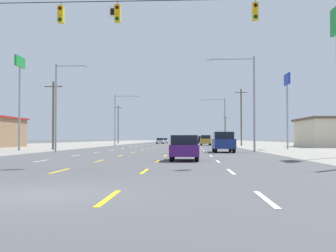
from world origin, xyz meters
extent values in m
plane|color=#4C4C4F|center=(0.00, 66.00, 0.00)|extent=(572.00, 572.00, 0.00)
cube|color=gray|center=(-24.75, 66.00, 0.00)|extent=(28.00, 440.00, 0.01)
cube|color=gray|center=(24.75, 66.00, 0.00)|extent=(28.00, 440.00, 0.01)
cube|color=white|center=(-5.25, 14.50, 0.01)|extent=(0.14, 2.60, 0.01)
cube|color=white|center=(-5.25, 22.00, 0.01)|extent=(0.14, 2.60, 0.01)
cube|color=white|center=(-5.25, 29.50, 0.01)|extent=(0.14, 2.60, 0.01)
cube|color=white|center=(-5.25, 37.00, 0.01)|extent=(0.14, 2.60, 0.01)
cube|color=white|center=(-5.25, 44.50, 0.01)|extent=(0.14, 2.60, 0.01)
cube|color=white|center=(-5.25, 52.00, 0.01)|extent=(0.14, 2.60, 0.01)
cube|color=white|center=(-5.25, 59.50, 0.01)|extent=(0.14, 2.60, 0.01)
cube|color=white|center=(-5.25, 67.00, 0.01)|extent=(0.14, 2.60, 0.01)
cube|color=white|center=(-5.25, 74.50, 0.01)|extent=(0.14, 2.60, 0.01)
cube|color=white|center=(-5.25, 82.00, 0.01)|extent=(0.14, 2.60, 0.01)
cube|color=white|center=(-5.25, 89.50, 0.01)|extent=(0.14, 2.60, 0.01)
cube|color=white|center=(-5.25, 97.00, 0.01)|extent=(0.14, 2.60, 0.01)
cube|color=white|center=(-5.25, 104.50, 0.01)|extent=(0.14, 2.60, 0.01)
cube|color=white|center=(-5.25, 112.00, 0.01)|extent=(0.14, 2.60, 0.01)
cube|color=white|center=(-5.25, 119.50, 0.01)|extent=(0.14, 2.60, 0.01)
cube|color=white|center=(-5.25, 127.00, 0.01)|extent=(0.14, 2.60, 0.01)
cube|color=white|center=(-5.25, 134.50, 0.01)|extent=(0.14, 2.60, 0.01)
cube|color=white|center=(-5.25, 142.00, 0.01)|extent=(0.14, 2.60, 0.01)
cube|color=white|center=(-5.25, 149.50, 0.01)|extent=(0.14, 2.60, 0.01)
cube|color=white|center=(-5.25, 157.00, 0.01)|extent=(0.14, 2.60, 0.01)
cube|color=white|center=(-5.25, 164.50, 0.01)|extent=(0.14, 2.60, 0.01)
cube|color=white|center=(-5.25, 172.00, 0.01)|extent=(0.14, 2.60, 0.01)
cube|color=white|center=(-5.25, 179.50, 0.01)|extent=(0.14, 2.60, 0.01)
cube|color=white|center=(-5.25, 187.00, 0.01)|extent=(0.14, 2.60, 0.01)
cube|color=white|center=(-5.25, 194.50, 0.01)|extent=(0.14, 2.60, 0.01)
cube|color=white|center=(-5.25, 202.00, 0.01)|extent=(0.14, 2.60, 0.01)
cube|color=white|center=(-5.25, 209.50, 0.01)|extent=(0.14, 2.60, 0.01)
cube|color=white|center=(-5.25, 217.00, 0.01)|extent=(0.14, 2.60, 0.01)
cube|color=yellow|center=(-1.75, 7.00, 0.01)|extent=(0.14, 2.60, 0.01)
cube|color=yellow|center=(-1.75, 14.50, 0.01)|extent=(0.14, 2.60, 0.01)
cube|color=yellow|center=(-1.75, 22.00, 0.01)|extent=(0.14, 2.60, 0.01)
cube|color=yellow|center=(-1.75, 29.50, 0.01)|extent=(0.14, 2.60, 0.01)
cube|color=yellow|center=(-1.75, 37.00, 0.01)|extent=(0.14, 2.60, 0.01)
cube|color=yellow|center=(-1.75, 44.50, 0.01)|extent=(0.14, 2.60, 0.01)
cube|color=yellow|center=(-1.75, 52.00, 0.01)|extent=(0.14, 2.60, 0.01)
cube|color=yellow|center=(-1.75, 59.50, 0.01)|extent=(0.14, 2.60, 0.01)
cube|color=yellow|center=(-1.75, 67.00, 0.01)|extent=(0.14, 2.60, 0.01)
cube|color=yellow|center=(-1.75, 74.50, 0.01)|extent=(0.14, 2.60, 0.01)
cube|color=yellow|center=(-1.75, 82.00, 0.01)|extent=(0.14, 2.60, 0.01)
cube|color=yellow|center=(-1.75, 89.50, 0.01)|extent=(0.14, 2.60, 0.01)
cube|color=yellow|center=(-1.75, 97.00, 0.01)|extent=(0.14, 2.60, 0.01)
cube|color=yellow|center=(-1.75, 104.50, 0.01)|extent=(0.14, 2.60, 0.01)
cube|color=yellow|center=(-1.75, 112.00, 0.01)|extent=(0.14, 2.60, 0.01)
cube|color=yellow|center=(-1.75, 119.50, 0.01)|extent=(0.14, 2.60, 0.01)
cube|color=yellow|center=(-1.75, 127.00, 0.01)|extent=(0.14, 2.60, 0.01)
cube|color=yellow|center=(-1.75, 134.50, 0.01)|extent=(0.14, 2.60, 0.01)
cube|color=yellow|center=(-1.75, 142.00, 0.01)|extent=(0.14, 2.60, 0.01)
cube|color=yellow|center=(-1.75, 149.50, 0.01)|extent=(0.14, 2.60, 0.01)
cube|color=yellow|center=(-1.75, 157.00, 0.01)|extent=(0.14, 2.60, 0.01)
cube|color=yellow|center=(-1.75, 164.50, 0.01)|extent=(0.14, 2.60, 0.01)
cube|color=yellow|center=(-1.75, 172.00, 0.01)|extent=(0.14, 2.60, 0.01)
cube|color=yellow|center=(-1.75, 179.50, 0.01)|extent=(0.14, 2.60, 0.01)
cube|color=yellow|center=(-1.75, 187.00, 0.01)|extent=(0.14, 2.60, 0.01)
cube|color=yellow|center=(-1.75, 194.50, 0.01)|extent=(0.14, 2.60, 0.01)
cube|color=yellow|center=(-1.75, 202.00, 0.01)|extent=(0.14, 2.60, 0.01)
cube|color=yellow|center=(-1.75, 209.50, 0.01)|extent=(0.14, 2.60, 0.01)
cube|color=yellow|center=(-1.75, 217.00, 0.01)|extent=(0.14, 2.60, 0.01)
cube|color=yellow|center=(1.75, -0.50, 0.01)|extent=(0.14, 2.60, 0.01)
cube|color=yellow|center=(1.75, 7.00, 0.01)|extent=(0.14, 2.60, 0.01)
cube|color=yellow|center=(1.75, 14.50, 0.01)|extent=(0.14, 2.60, 0.01)
cube|color=yellow|center=(1.75, 22.00, 0.01)|extent=(0.14, 2.60, 0.01)
cube|color=yellow|center=(1.75, 29.50, 0.01)|extent=(0.14, 2.60, 0.01)
cube|color=yellow|center=(1.75, 37.00, 0.01)|extent=(0.14, 2.60, 0.01)
cube|color=yellow|center=(1.75, 44.50, 0.01)|extent=(0.14, 2.60, 0.01)
cube|color=yellow|center=(1.75, 52.00, 0.01)|extent=(0.14, 2.60, 0.01)
cube|color=yellow|center=(1.75, 59.50, 0.01)|extent=(0.14, 2.60, 0.01)
cube|color=yellow|center=(1.75, 67.00, 0.01)|extent=(0.14, 2.60, 0.01)
cube|color=yellow|center=(1.75, 74.50, 0.01)|extent=(0.14, 2.60, 0.01)
cube|color=yellow|center=(1.75, 82.00, 0.01)|extent=(0.14, 2.60, 0.01)
cube|color=yellow|center=(1.75, 89.50, 0.01)|extent=(0.14, 2.60, 0.01)
cube|color=yellow|center=(1.75, 97.00, 0.01)|extent=(0.14, 2.60, 0.01)
cube|color=yellow|center=(1.75, 104.50, 0.01)|extent=(0.14, 2.60, 0.01)
cube|color=yellow|center=(1.75, 112.00, 0.01)|extent=(0.14, 2.60, 0.01)
cube|color=yellow|center=(1.75, 119.50, 0.01)|extent=(0.14, 2.60, 0.01)
cube|color=yellow|center=(1.75, 127.00, 0.01)|extent=(0.14, 2.60, 0.01)
cube|color=yellow|center=(1.75, 134.50, 0.01)|extent=(0.14, 2.60, 0.01)
cube|color=yellow|center=(1.75, 142.00, 0.01)|extent=(0.14, 2.60, 0.01)
cube|color=yellow|center=(1.75, 149.50, 0.01)|extent=(0.14, 2.60, 0.01)
cube|color=yellow|center=(1.75, 157.00, 0.01)|extent=(0.14, 2.60, 0.01)
cube|color=yellow|center=(1.75, 164.50, 0.01)|extent=(0.14, 2.60, 0.01)
cube|color=yellow|center=(1.75, 172.00, 0.01)|extent=(0.14, 2.60, 0.01)
cube|color=yellow|center=(1.75, 179.50, 0.01)|extent=(0.14, 2.60, 0.01)
cube|color=yellow|center=(1.75, 187.00, 0.01)|extent=(0.14, 2.60, 0.01)
cube|color=yellow|center=(1.75, 194.50, 0.01)|extent=(0.14, 2.60, 0.01)
cube|color=yellow|center=(1.75, 202.00, 0.01)|extent=(0.14, 2.60, 0.01)
cube|color=yellow|center=(1.75, 209.50, 0.01)|extent=(0.14, 2.60, 0.01)
cube|color=yellow|center=(1.75, 217.00, 0.01)|extent=(0.14, 2.60, 0.01)
cube|color=white|center=(5.25, -0.50, 0.01)|extent=(0.14, 2.60, 0.01)
cube|color=white|center=(5.25, 7.00, 0.01)|extent=(0.14, 2.60, 0.01)
cube|color=white|center=(5.25, 14.50, 0.01)|extent=(0.14, 2.60, 0.01)
cube|color=white|center=(5.25, 22.00, 0.01)|extent=(0.14, 2.60, 0.01)
cube|color=white|center=(5.25, 29.50, 0.01)|extent=(0.14, 2.60, 0.01)
cube|color=white|center=(5.25, 37.00, 0.01)|extent=(0.14, 2.60, 0.01)
cube|color=white|center=(5.25, 44.50, 0.01)|extent=(0.14, 2.60, 0.01)
cube|color=white|center=(5.25, 52.00, 0.01)|extent=(0.14, 2.60, 0.01)
cube|color=white|center=(5.25, 59.50, 0.01)|extent=(0.14, 2.60, 0.01)
cube|color=white|center=(5.25, 67.00, 0.01)|extent=(0.14, 2.60, 0.01)
cube|color=white|center=(5.25, 74.50, 0.01)|extent=(0.14, 2.60, 0.01)
cube|color=white|center=(5.25, 82.00, 0.01)|extent=(0.14, 2.60, 0.01)
cube|color=white|center=(5.25, 89.50, 0.01)|extent=(0.14, 2.60, 0.01)
cube|color=white|center=(5.25, 97.00, 0.01)|extent=(0.14, 2.60, 0.01)
cube|color=white|center=(5.25, 104.50, 0.01)|extent=(0.14, 2.60, 0.01)
cube|color=white|center=(5.25, 112.00, 0.01)|extent=(0.14, 2.60, 0.01)
cube|color=white|center=(5.25, 119.50, 0.01)|extent=(0.14, 2.60, 0.01)
cube|color=white|center=(5.25, 127.00, 0.01)|extent=(0.14, 2.60, 0.01)
cube|color=white|center=(5.25, 134.50, 0.01)|extent=(0.14, 2.60, 0.01)
cube|color=white|center=(5.25, 142.00, 0.01)|extent=(0.14, 2.60, 0.01)
cube|color=white|center=(5.25, 149.50, 0.01)|extent=(0.14, 2.60, 0.01)
cube|color=white|center=(5.25, 157.00, 0.01)|extent=(0.14, 2.60, 0.01)
cube|color=white|center=(5.25, 164.50, 0.01)|extent=(0.14, 2.60, 0.01)
cube|color=white|center=(5.25, 172.00, 0.01)|extent=(0.14, 2.60, 0.01)
cube|color=white|center=(5.25, 179.50, 0.01)|extent=(0.14, 2.60, 0.01)
cube|color=white|center=(5.25, 187.00, 0.01)|extent=(0.14, 2.60, 0.01)
cube|color=white|center=(5.25, 194.50, 0.01)|extent=(0.14, 2.60, 0.01)
cube|color=white|center=(5.25, 202.00, 0.01)|extent=(0.14, 2.60, 0.01)
cube|color=white|center=(5.25, 209.50, 0.01)|extent=(0.14, 2.60, 0.01)
cube|color=white|center=(5.25, 217.00, 0.01)|extent=(0.14, 2.60, 0.01)
cylinder|color=black|center=(0.00, 11.96, 8.71)|extent=(26.27, 0.04, 0.04)
cube|color=white|center=(-0.44, 11.90, 8.12)|extent=(0.60, 0.04, 0.60)
cube|color=black|center=(-0.44, 11.87, 8.12)|extent=(0.36, 0.01, 0.36)
cube|color=gold|center=(-0.23, 11.86, 8.01)|extent=(0.30, 0.34, 0.92)
cylinder|color=black|center=(-0.23, 11.86, 8.59)|extent=(0.03, 0.03, 0.24)
sphere|color=#2F0402|center=(-0.23, 11.67, 8.29)|extent=(0.20, 0.20, 0.20)
sphere|color=#F29E0C|center=(-0.23, 11.67, 7.99)|extent=(0.20, 0.20, 0.20)
sphere|color=black|center=(-0.23, 11.67, 7.69)|extent=(0.20, 0.20, 0.20)
cube|color=gold|center=(7.05, 11.86, 8.01)|extent=(0.30, 0.34, 0.92)
cylinder|color=black|center=(7.05, 11.86, 8.59)|extent=(0.03, 0.03, 0.24)
sphere|color=#2F0402|center=(7.05, 11.67, 8.29)|extent=(0.20, 0.20, 0.20)
sphere|color=#F29E0C|center=(7.05, 11.67, 7.99)|extent=(0.20, 0.20, 0.20)
sphere|color=black|center=(7.05, 11.67, 7.69)|extent=(0.20, 0.20, 0.20)
cube|color=gold|center=(-3.30, 11.86, 8.01)|extent=(0.30, 0.34, 0.92)
cylinder|color=black|center=(-3.30, 11.86, 8.59)|extent=(0.03, 0.03, 0.24)
sphere|color=#2F0402|center=(-3.30, 11.67, 8.29)|extent=(0.20, 0.20, 0.20)
sphere|color=#F29E0C|center=(-3.30, 11.67, 7.99)|extent=(0.20, 0.20, 0.20)
sphere|color=black|center=(-3.30, 11.67, 7.69)|extent=(0.20, 0.20, 0.20)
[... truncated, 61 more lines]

